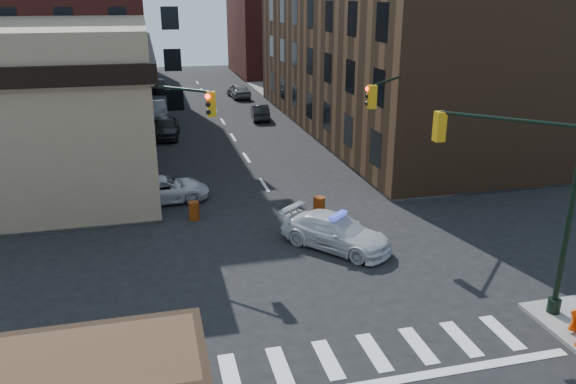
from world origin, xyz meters
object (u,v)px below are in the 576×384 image
parked_car_wfar (157,109)px  pedestrian_b (30,193)px  pedestrian_a (113,199)px  barrel_bank (194,211)px  parked_car_wnear (166,127)px  parked_car_enear (260,112)px  barrel_road (319,207)px  police_car (336,232)px  barricade_nw_a (99,203)px  pickup (163,189)px

parked_car_wfar → pedestrian_b: 23.76m
pedestrian_a → barrel_bank: (3.81, -0.79, -0.70)m
pedestrian_a → pedestrian_b: size_ratio=1.06×
parked_car_wnear → parked_car_enear: size_ratio=1.15×
pedestrian_a → barrel_road: size_ratio=1.92×
parked_car_wnear → barrel_road: bearing=-65.2°
parked_car_enear → barrel_bank: size_ratio=4.43×
police_car → parked_car_enear: size_ratio=1.24×
parked_car_enear → barricade_nw_a: parked_car_enear is taller
parked_car_wnear → pedestrian_b: bearing=-111.2°
police_car → parked_car_wfar: 31.15m
barrel_road → barricade_nw_a: 11.04m
pickup → parked_car_wnear: 14.61m
parked_car_wfar → pedestrian_b: bearing=-109.7°
pedestrian_b → barrel_road: pedestrian_b is taller
barricade_nw_a → barrel_road: bearing=-8.5°
pedestrian_a → barrel_bank: bearing=16.8°
pickup → pedestrian_a: bearing=128.4°
pedestrian_a → barricade_nw_a: 1.37m
parked_car_wfar → barrel_bank: 25.64m
parked_car_wfar → barrel_road: 27.72m
police_car → barricade_nw_a: 12.22m
parked_car_enear → pedestrian_a: 24.63m
pickup → pedestrian_b: bearing=87.4°
parked_car_wfar → pedestrian_a: (-2.74, -24.82, 0.42)m
barricade_nw_a → parked_car_enear: bearing=66.4°
pickup → barrel_bank: (1.37, -3.01, -0.22)m
parked_car_wfar → parked_car_enear: bearing=-22.2°
barrel_bank → barricade_nw_a: (-4.55, 1.82, 0.17)m
barricade_nw_a → police_car: bearing=-25.5°
police_car → parked_car_wnear: 23.27m
police_car → pedestrian_b: bearing=110.6°
pedestrian_a → barrel_road: 10.09m
police_car → barrel_bank: size_ratio=5.48×
police_car → barrel_road: size_ratio=4.81×
barrel_bank → barricade_nw_a: barricade_nw_a is taller
pickup → parked_car_enear: size_ratio=1.19×
pickup → parked_car_wnear: (0.77, 14.59, 0.12)m
pickup → parked_car_wfar: bearing=-4.6°
pickup → barrel_road: bearing=-123.2°
police_car → pedestrian_a: size_ratio=2.51×
barricade_nw_a → pedestrian_a: bearing=-46.8°
parked_car_wnear → parked_car_wfar: (-0.47, 8.01, -0.07)m
barrel_bank → parked_car_wnear: bearing=91.9°
parked_car_wnear → parked_car_wfar: size_ratio=1.06×
parked_car_enear → barrel_road: parked_car_enear is taller
pickup → parked_car_wfar: parked_car_wfar is taller
pedestrian_b → barrel_bank: bearing=-38.1°
pedestrian_b → barrel_bank: size_ratio=2.05×
barricade_nw_a → barrel_bank: bearing=-14.6°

